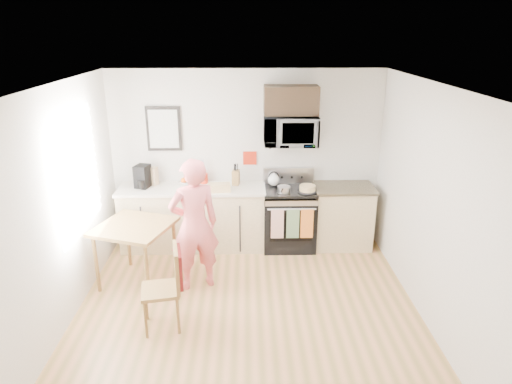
{
  "coord_description": "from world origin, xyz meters",
  "views": [
    {
      "loc": [
        -0.0,
        -4.29,
        3.13
      ],
      "look_at": [
        0.11,
        1.0,
        1.22
      ],
      "focal_mm": 32.0,
      "sensor_mm": 36.0,
      "label": 1
    }
  ],
  "objects_px": {
    "person": "(194,225)",
    "dining_table": "(135,232)",
    "microwave": "(291,130)",
    "chair": "(172,276)",
    "cake": "(307,189)",
    "range": "(289,219)"
  },
  "relations": [
    {
      "from": "person",
      "to": "dining_table",
      "type": "bearing_deg",
      "value": -28.05
    },
    {
      "from": "microwave",
      "to": "chair",
      "type": "relative_size",
      "value": 0.8
    },
    {
      "from": "chair",
      "to": "cake",
      "type": "height_order",
      "value": "cake"
    },
    {
      "from": "chair",
      "to": "microwave",
      "type": "bearing_deg",
      "value": 43.89
    },
    {
      "from": "microwave",
      "to": "cake",
      "type": "xyz_separation_m",
      "value": [
        0.24,
        -0.25,
        -0.79
      ]
    },
    {
      "from": "microwave",
      "to": "cake",
      "type": "relative_size",
      "value": 2.69
    },
    {
      "from": "microwave",
      "to": "person",
      "type": "bearing_deg",
      "value": -136.38
    },
    {
      "from": "dining_table",
      "to": "chair",
      "type": "height_order",
      "value": "chair"
    },
    {
      "from": "microwave",
      "to": "dining_table",
      "type": "xyz_separation_m",
      "value": [
        -2.05,
        -1.11,
        -1.05
      ]
    },
    {
      "from": "dining_table",
      "to": "chair",
      "type": "bearing_deg",
      "value": -57.16
    },
    {
      "from": "range",
      "to": "person",
      "type": "xyz_separation_m",
      "value": [
        -1.28,
        -1.11,
        0.41
      ]
    },
    {
      "from": "microwave",
      "to": "person",
      "type": "xyz_separation_m",
      "value": [
        -1.28,
        -1.22,
        -0.91
      ]
    },
    {
      "from": "person",
      "to": "chair",
      "type": "height_order",
      "value": "person"
    },
    {
      "from": "person",
      "to": "dining_table",
      "type": "relative_size",
      "value": 1.79
    },
    {
      "from": "person",
      "to": "chair",
      "type": "xyz_separation_m",
      "value": [
        -0.16,
        -0.83,
        -0.24
      ]
    },
    {
      "from": "cake",
      "to": "microwave",
      "type": "bearing_deg",
      "value": 133.24
    },
    {
      "from": "person",
      "to": "cake",
      "type": "relative_size",
      "value": 6.02
    },
    {
      "from": "chair",
      "to": "person",
      "type": "bearing_deg",
      "value": 67.92
    },
    {
      "from": "chair",
      "to": "cake",
      "type": "bearing_deg",
      "value": 35.93
    },
    {
      "from": "person",
      "to": "chair",
      "type": "bearing_deg",
      "value": 58.76
    },
    {
      "from": "dining_table",
      "to": "person",
      "type": "bearing_deg",
      "value": -7.96
    },
    {
      "from": "microwave",
      "to": "dining_table",
      "type": "height_order",
      "value": "microwave"
    }
  ]
}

